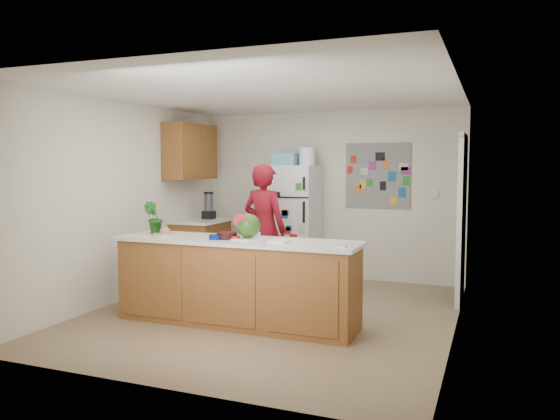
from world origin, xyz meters
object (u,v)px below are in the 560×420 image
at_px(person, 264,229).
at_px(watermelon, 248,226).
at_px(refrigerator, 292,223).
at_px(cherry_bowl, 227,236).

xyz_separation_m(person, watermelon, (0.39, -1.35, 0.20)).
bearing_deg(refrigerator, person, -91.42).
height_order(refrigerator, cherry_bowl, refrigerator).
relative_size(refrigerator, watermelon, 6.61).
relative_size(refrigerator, cherry_bowl, 8.08).
relative_size(refrigerator, person, 0.99).
distance_m(refrigerator, cherry_bowl, 2.43).
xyz_separation_m(refrigerator, watermelon, (0.37, -2.33, 0.21)).
bearing_deg(person, cherry_bowl, 108.03).
bearing_deg(person, refrigerator, -80.63).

